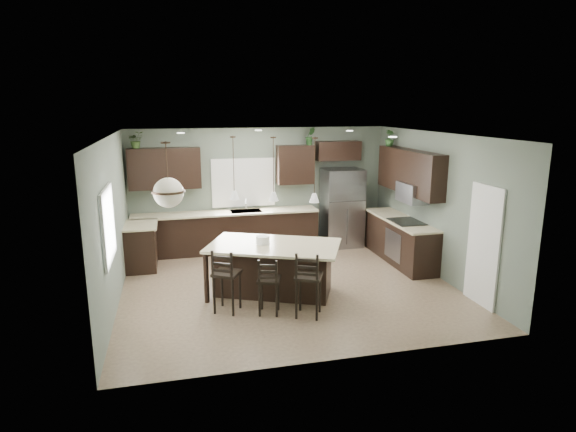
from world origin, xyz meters
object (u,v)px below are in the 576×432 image
(bar_stool_left, at_px, (227,280))
(plant_back_left, at_px, (136,140))
(refrigerator, at_px, (342,208))
(kitchen_island, at_px, (274,269))
(serving_dish, at_px, (263,240))
(bar_stool_center, at_px, (269,286))
(bar_stool_right, at_px, (308,284))

(bar_stool_left, xyz_separation_m, plant_back_left, (-1.48, 3.41, 2.04))
(refrigerator, height_order, plant_back_left, plant_back_left)
(refrigerator, relative_size, kitchen_island, 0.82)
(serving_dish, bearing_deg, plant_back_left, 128.22)
(serving_dish, bearing_deg, kitchen_island, -24.28)
(kitchen_island, height_order, bar_stool_left, bar_stool_left)
(refrigerator, height_order, kitchen_island, refrigerator)
(bar_stool_center, relative_size, bar_stool_right, 0.87)
(bar_stool_left, bearing_deg, kitchen_island, 59.83)
(kitchen_island, distance_m, bar_stool_left, 1.05)
(serving_dish, height_order, plant_back_left, plant_back_left)
(kitchen_island, bearing_deg, plant_back_left, 153.92)
(refrigerator, bearing_deg, plant_back_left, 176.99)
(kitchen_island, bearing_deg, bar_stool_left, -124.84)
(bar_stool_right, bearing_deg, bar_stool_center, -176.47)
(kitchen_island, distance_m, serving_dish, 0.57)
(bar_stool_left, distance_m, bar_stool_center, 0.69)
(kitchen_island, relative_size, bar_stool_center, 2.37)
(bar_stool_left, distance_m, plant_back_left, 4.24)
(bar_stool_left, bearing_deg, serving_dish, 69.83)
(kitchen_island, height_order, serving_dish, serving_dish)
(bar_stool_center, distance_m, bar_stool_right, 0.64)
(refrigerator, xyz_separation_m, bar_stool_left, (-3.11, -3.17, -0.39))
(bar_stool_center, relative_size, plant_back_left, 2.63)
(refrigerator, relative_size, bar_stool_left, 1.72)
(kitchen_island, distance_m, bar_stool_right, 1.08)
(bar_stool_center, bearing_deg, bar_stool_right, -3.80)
(plant_back_left, bearing_deg, kitchen_island, -50.36)
(refrigerator, distance_m, plant_back_left, 4.89)
(bar_stool_center, bearing_deg, serving_dish, 103.27)
(serving_dish, bearing_deg, bar_stool_center, -94.67)
(bar_stool_center, xyz_separation_m, bar_stool_right, (0.59, -0.24, 0.07))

